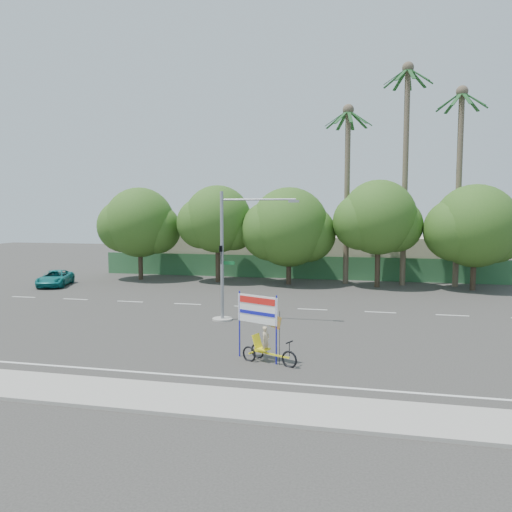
# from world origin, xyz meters

# --- Properties ---
(ground) EXTENTS (120.00, 120.00, 0.00)m
(ground) POSITION_xyz_m (0.00, 0.00, 0.00)
(ground) COLOR #33302D
(ground) RESTS_ON ground
(sidewalk_near) EXTENTS (50.00, 2.40, 0.12)m
(sidewalk_near) POSITION_xyz_m (0.00, -7.50, 0.06)
(sidewalk_near) COLOR gray
(sidewalk_near) RESTS_ON ground
(fence) EXTENTS (38.00, 0.08, 2.00)m
(fence) POSITION_xyz_m (0.00, 21.50, 1.00)
(fence) COLOR #336B3D
(fence) RESTS_ON ground
(building_left) EXTENTS (12.00, 8.00, 4.00)m
(building_left) POSITION_xyz_m (-10.00, 26.00, 2.00)
(building_left) COLOR beige
(building_left) RESTS_ON ground
(building_right) EXTENTS (14.00, 8.00, 3.60)m
(building_right) POSITION_xyz_m (8.00, 26.00, 1.80)
(building_right) COLOR beige
(building_right) RESTS_ON ground
(tree_far_left) EXTENTS (7.14, 6.00, 7.96)m
(tree_far_left) POSITION_xyz_m (-14.05, 18.00, 4.76)
(tree_far_left) COLOR #473828
(tree_far_left) RESTS_ON ground
(tree_left) EXTENTS (6.66, 5.60, 8.07)m
(tree_left) POSITION_xyz_m (-7.05, 18.00, 5.06)
(tree_left) COLOR #473828
(tree_left) RESTS_ON ground
(tree_center) EXTENTS (7.62, 6.40, 7.85)m
(tree_center) POSITION_xyz_m (-1.05, 18.00, 4.47)
(tree_center) COLOR #473828
(tree_center) RESTS_ON ground
(tree_right) EXTENTS (6.90, 5.80, 8.36)m
(tree_right) POSITION_xyz_m (5.95, 18.00, 5.24)
(tree_right) COLOR #473828
(tree_right) RESTS_ON ground
(tree_far_right) EXTENTS (7.38, 6.20, 7.94)m
(tree_far_right) POSITION_xyz_m (12.95, 18.00, 4.64)
(tree_far_right) COLOR #473828
(tree_far_right) RESTS_ON ground
(palm_tall) EXTENTS (3.73, 3.79, 17.45)m
(palm_tall) POSITION_xyz_m (8.00, 19.50, 10.46)
(palm_tall) COLOR #70604C
(palm_tall) RESTS_ON ground
(palm_mid) EXTENTS (3.73, 3.79, 15.45)m
(palm_mid) POSITION_xyz_m (12.00, 19.50, 9.40)
(palm_mid) COLOR #70604C
(palm_mid) RESTS_ON ground
(palm_short) EXTENTS (3.73, 3.79, 14.45)m
(palm_short) POSITION_xyz_m (3.50, 19.50, 8.86)
(palm_short) COLOR #70604C
(palm_short) RESTS_ON ground
(traffic_signal) EXTENTS (4.72, 1.10, 7.00)m
(traffic_signal) POSITION_xyz_m (-2.20, 3.98, 2.92)
(traffic_signal) COLOR gray
(traffic_signal) RESTS_ON ground
(trike_billboard) EXTENTS (2.59, 1.33, 2.76)m
(trike_billboard) POSITION_xyz_m (1.20, -2.89, 1.11)
(trike_billboard) COLOR black
(trike_billboard) RESTS_ON ground
(pickup_truck) EXTENTS (3.30, 4.85, 1.23)m
(pickup_truck) POSITION_xyz_m (-18.99, 13.05, 0.62)
(pickup_truck) COLOR #107574
(pickup_truck) RESTS_ON ground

